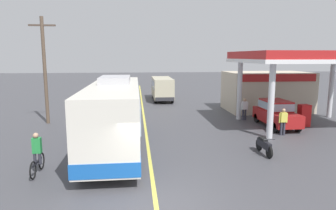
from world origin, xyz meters
name	(u,v)px	position (x,y,z in m)	size (l,w,h in m)	color
ground	(142,105)	(0.00, 20.00, 0.00)	(120.00, 120.00, 0.00)	#424247
lane_divider_stripe	(144,115)	(0.00, 15.00, 0.00)	(0.16, 50.00, 0.01)	#D8CC4C
coach_bus_main	(115,115)	(-1.71, 6.31, 1.72)	(2.60, 11.04, 3.69)	silver
gas_station_roadside	(277,83)	(10.91, 13.96, 2.63)	(9.10, 11.95, 5.10)	#B21E1E
car_at_pump	(276,112)	(8.90, 9.82, 1.01)	(1.70, 4.20, 1.82)	maroon
minibus_opposing_lane	(162,87)	(2.26, 23.14, 1.47)	(2.04, 6.13, 2.44)	#BFB799
cyclist_on_shoulder	(37,155)	(-4.66, 2.86, 0.78)	(0.34, 1.82, 1.72)	black
motorcycle_parked_forecourt	(264,145)	(5.65, 4.28, 0.44)	(0.55, 1.80, 0.92)	black
pedestrian_near_pump	(283,120)	(8.29, 7.59, 0.93)	(0.55, 0.22, 1.66)	#33333F
pedestrian_by_shop	(244,108)	(7.52, 12.10, 0.93)	(0.55, 0.22, 1.66)	#33333F
car_trailing_behind_bus	(127,88)	(-1.63, 26.22, 1.01)	(1.70, 4.20, 1.82)	olive
utility_pole_roadside	(45,69)	(-6.93, 12.57, 3.92)	(1.80, 0.24, 7.48)	brown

